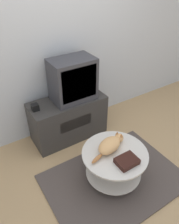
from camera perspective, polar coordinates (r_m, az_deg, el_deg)
ground_plane at (r=2.70m, az=6.46°, el=-17.27°), size 12.00×12.00×0.00m
wall_back at (r=2.90m, az=-8.59°, el=18.05°), size 8.00×0.05×2.60m
rug at (r=2.70m, az=6.48°, el=-17.14°), size 1.55×1.10×0.02m
tv_stand at (r=3.07m, az=-5.52°, el=-1.67°), size 1.03×0.45×0.60m
tv at (r=2.81m, az=-4.40°, el=8.43°), size 0.56×0.36×0.55m
speaker at (r=2.76m, az=-14.04°, el=1.21°), size 0.08×0.08×0.08m
coffee_table at (r=2.51m, az=6.43°, el=-12.87°), size 0.72×0.72×0.41m
dvd_box at (r=2.29m, az=9.74°, el=-12.52°), size 0.22×0.17×0.06m
cat at (r=2.39m, az=5.46°, el=-8.49°), size 0.51×0.26×0.13m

